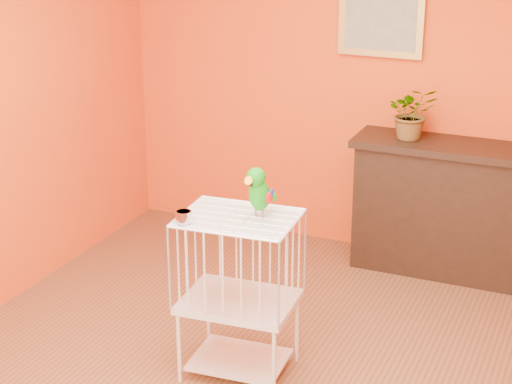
% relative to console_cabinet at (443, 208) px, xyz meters
% --- Properties ---
extents(room_shell, '(4.50, 4.50, 4.50)m').
position_rel_console_cabinet_xyz_m(room_shell, '(-0.58, -2.02, 1.10)').
color(room_shell, '#D94B14').
rests_on(room_shell, ground).
extents(console_cabinet, '(1.31, 0.47, 0.97)m').
position_rel_console_cabinet_xyz_m(console_cabinet, '(0.00, 0.00, 0.00)').
color(console_cabinet, black).
rests_on(console_cabinet, ground).
extents(potted_plant, '(0.46, 0.48, 0.29)m').
position_rel_console_cabinet_xyz_m(potted_plant, '(-0.27, -0.02, 0.63)').
color(potted_plant, '#26722D').
rests_on(potted_plant, console_cabinet).
extents(framed_picture, '(0.62, 0.04, 0.50)m').
position_rel_console_cabinet_xyz_m(framed_picture, '(-0.58, 0.20, 1.26)').
color(framed_picture, gold).
rests_on(framed_picture, room_shell).
extents(birdcage, '(0.66, 0.53, 0.97)m').
position_rel_console_cabinet_xyz_m(birdcage, '(-0.76, -1.83, 0.01)').
color(birdcage, silver).
rests_on(birdcage, ground).
extents(feed_cup, '(0.09, 0.09, 0.06)m').
position_rel_console_cabinet_xyz_m(feed_cup, '(-1.00, -2.02, 0.51)').
color(feed_cup, silver).
rests_on(feed_cup, birdcage).
extents(parrot, '(0.15, 0.26, 0.29)m').
position_rel_console_cabinet_xyz_m(parrot, '(-0.66, -1.78, 0.63)').
color(parrot, '#59544C').
rests_on(parrot, birdcage).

